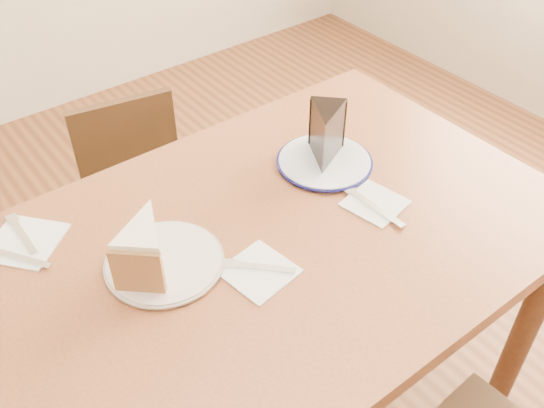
{
  "coord_description": "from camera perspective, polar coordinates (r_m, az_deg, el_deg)",
  "views": [
    {
      "loc": [
        -0.55,
        -0.7,
        1.59
      ],
      "look_at": [
        0.01,
        0.03,
        0.8
      ],
      "focal_mm": 40.0,
      "sensor_mm": 36.0,
      "label": 1
    }
  ],
  "objects": [
    {
      "name": "table",
      "position": [
        1.3,
        0.21,
        -5.81
      ],
      "size": [
        1.2,
        0.8,
        0.75
      ],
      "color": "#5A2D18",
      "rests_on": "ground"
    },
    {
      "name": "chair_far",
      "position": [
        1.84,
        -11.71,
        -0.61
      ],
      "size": [
        0.41,
        0.41,
        0.72
      ],
      "rotation": [
        0.0,
        0.0,
        2.96
      ],
      "color": "black",
      "rests_on": "ground"
    },
    {
      "name": "plate_cream",
      "position": [
        1.18,
        -10.08,
        -5.44
      ],
      "size": [
        0.22,
        0.22,
        0.01
      ],
      "primitive_type": "cylinder",
      "color": "silver",
      "rests_on": "table"
    },
    {
      "name": "plate_navy",
      "position": [
        1.4,
        4.96,
        3.98
      ],
      "size": [
        0.21,
        0.21,
        0.01
      ],
      "primitive_type": "cylinder",
      "color": "white",
      "rests_on": "table"
    },
    {
      "name": "carrot_cake",
      "position": [
        1.14,
        -11.71,
        -3.83
      ],
      "size": [
        0.15,
        0.15,
        0.09
      ],
      "primitive_type": null,
      "rotation": [
        0.0,
        0.0,
        -0.74
      ],
      "color": "beige",
      "rests_on": "plate_cream"
    },
    {
      "name": "chocolate_cake",
      "position": [
        1.37,
        5.05,
        6.23
      ],
      "size": [
        0.14,
        0.14,
        0.12
      ],
      "primitive_type": null,
      "rotation": [
        0.0,
        0.0,
        2.35
      ],
      "color": "black",
      "rests_on": "plate_navy"
    },
    {
      "name": "napkin_cream",
      "position": [
        1.15,
        -1.22,
        -6.37
      ],
      "size": [
        0.14,
        0.14,
        0.0
      ],
      "primitive_type": "cube",
      "rotation": [
        0.0,
        0.0,
        0.15
      ],
      "color": "white",
      "rests_on": "table"
    },
    {
      "name": "napkin_navy",
      "position": [
        1.31,
        9.67,
        0.07
      ],
      "size": [
        0.13,
        0.13,
        0.0
      ],
      "primitive_type": "cube",
      "rotation": [
        0.0,
        0.0,
        0.19
      ],
      "color": "white",
      "rests_on": "table"
    },
    {
      "name": "napkin_spare",
      "position": [
        1.3,
        -22.25,
        -3.31
      ],
      "size": [
        0.19,
        0.19,
        0.0
      ],
      "primitive_type": "cube",
      "rotation": [
        0.0,
        0.0,
        0.7
      ],
      "color": "white",
      "rests_on": "table"
    },
    {
      "name": "fork_cream",
      "position": [
        1.15,
        -1.24,
        -5.92
      ],
      "size": [
        0.11,
        0.11,
        0.0
      ],
      "primitive_type": "cube",
      "rotation": [
        0.0,
        0.0,
        0.76
      ],
      "color": "silver",
      "rests_on": "napkin_cream"
    },
    {
      "name": "knife_navy",
      "position": [
        1.3,
        9.46,
        -0.16
      ],
      "size": [
        0.02,
        0.17,
        0.0
      ],
      "primitive_type": "cube",
      "rotation": [
        0.0,
        0.0,
        0.04
      ],
      "color": "silver",
      "rests_on": "napkin_navy"
    },
    {
      "name": "fork_spare",
      "position": [
        1.31,
        -22.45,
        -2.67
      ],
      "size": [
        0.02,
        0.14,
        0.0
      ],
      "primitive_type": "cube",
      "rotation": [
        0.0,
        0.0,
        -0.01
      ],
      "color": "silver",
      "rests_on": "napkin_spare"
    },
    {
      "name": "knife_spare",
      "position": [
        1.27,
        -23.04,
        -4.56
      ],
      "size": [
        0.1,
        0.14,
        0.0
      ],
      "primitive_type": "cube",
      "rotation": [
        0.0,
        0.0,
        0.59
      ],
      "color": "silver",
      "rests_on": "napkin_spare"
    }
  ]
}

